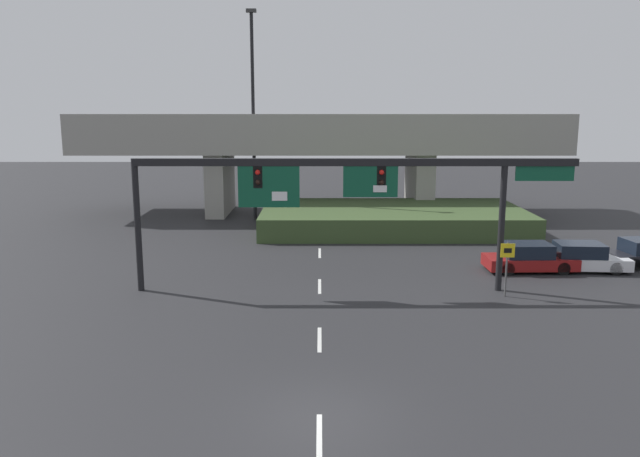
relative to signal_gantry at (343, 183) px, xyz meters
The scene contains 9 objects.
ground_plane 12.53m from the signal_gantry, 94.95° to the right, with size 160.00×160.00×0.00m, color #262628.
lane_markings 6.34m from the signal_gantry, 104.06° to the left, with size 0.14×35.80×0.01m.
signal_gantry is the anchor object (origin of this frame).
speed_limit_sign 7.80m from the signal_gantry, ahead, with size 0.60×0.11×2.40m.
highway_light_pole_near 19.12m from the signal_gantry, 107.58° to the left, with size 0.70×0.36×14.72m.
overpass_bridge 21.19m from the signal_gantry, 92.70° to the left, with size 36.26×7.83×7.61m.
grass_embankment 15.51m from the signal_gantry, 74.98° to the left, with size 17.33×9.42×1.44m.
parked_sedan_near_right 10.89m from the signal_gantry, 19.96° to the left, with size 4.44×1.99×1.41m.
parked_sedan_mid_right 13.29m from the signal_gantry, 16.28° to the left, with size 4.46×2.20×1.39m.
Camera 1 is at (0.02, -15.28, 7.97)m, focal length 35.00 mm.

